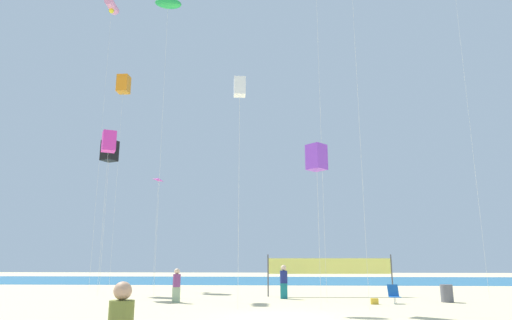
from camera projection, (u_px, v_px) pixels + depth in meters
name	position (u px, v px, depth m)	size (l,w,h in m)	color
ground_plane	(287.00, 318.00, 16.07)	(120.00, 120.00, 0.00)	beige
ocean_band	(283.00, 280.00, 46.51)	(120.00, 20.00, 0.01)	#1E6B99
beachgoer_plum_shirt	(177.00, 284.00, 22.07)	(0.38, 0.38, 1.66)	#99B28C
beachgoer_navy_shirt	(284.00, 281.00, 24.36)	(0.41, 0.41, 1.80)	#19727A
folding_beach_chair	(394.00, 294.00, 21.61)	(0.52, 0.65, 0.89)	#1959B2
trash_barrel	(447.00, 293.00, 22.22)	(0.61, 0.61, 0.86)	#595960
volleyball_net	(330.00, 268.00, 26.02)	(7.38, 0.55, 2.40)	#4C4C51
beach_handbag	(375.00, 301.00, 21.10)	(0.35, 0.18, 0.28)	gold
kite_green_inflatable	(168.00, 4.00, 27.79)	(2.14, 1.16, 18.50)	silver
kite_orange_box	(124.00, 84.00, 38.38)	(0.99, 0.99, 17.83)	silver
kite_violet_box	(316.00, 157.00, 20.18)	(1.04, 1.04, 7.26)	silver
kite_magenta_diamond	(158.00, 180.00, 33.89)	(0.77, 0.76, 8.31)	silver
kite_magenta_box	(109.00, 142.00, 28.34)	(1.12, 1.12, 10.19)	silver
kite_black_box	(110.00, 151.00, 30.90)	(1.18, 1.18, 10.29)	silver
kite_pink_tube	(112.00, 7.00, 35.25)	(0.72, 1.56, 22.31)	silver
kite_white_box	(240.00, 87.00, 21.27)	(0.63, 0.63, 10.69)	silver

